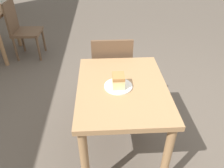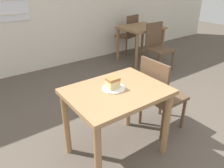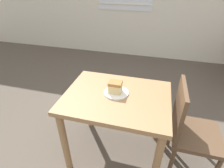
# 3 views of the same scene
# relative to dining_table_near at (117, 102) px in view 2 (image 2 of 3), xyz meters

# --- Properties ---
(ground_plane) EXTENTS (14.00, 14.00, 0.00)m
(ground_plane) POSITION_rel_dining_table_near_xyz_m (0.14, -0.36, -0.61)
(ground_plane) COLOR brown
(dining_table_near) EXTENTS (0.89, 0.68, 0.73)m
(dining_table_near) POSITION_rel_dining_table_near_xyz_m (0.00, 0.00, 0.00)
(dining_table_near) COLOR #9E754C
(dining_table_near) RESTS_ON ground_plane
(dining_table_far) EXTENTS (0.81, 0.70, 0.72)m
(dining_table_far) POSITION_rel_dining_table_near_xyz_m (2.04, 1.91, -0.01)
(dining_table_far) COLOR olive
(dining_table_far) RESTS_ON ground_plane
(chair_near_window) EXTENTS (0.41, 0.41, 0.88)m
(chair_near_window) POSITION_rel_dining_table_near_xyz_m (0.64, 0.05, -0.14)
(chair_near_window) COLOR brown
(chair_near_window) RESTS_ON ground_plane
(chair_far_corner) EXTENTS (0.42, 0.42, 0.88)m
(chair_far_corner) POSITION_rel_dining_table_near_xyz_m (1.99, 1.36, -0.14)
(chair_far_corner) COLOR brown
(chair_far_corner) RESTS_ON ground_plane
(chair_far_opposite) EXTENTS (0.49, 0.49, 0.88)m
(chair_far_opposite) POSITION_rel_dining_table_near_xyz_m (2.17, 2.45, -0.14)
(chair_far_opposite) COLOR brown
(chair_far_opposite) RESTS_ON ground_plane
(plate) EXTENTS (0.21, 0.21, 0.01)m
(plate) POSITION_rel_dining_table_near_xyz_m (-0.01, 0.03, 0.13)
(plate) COLOR white
(plate) RESTS_ON dining_table_near
(cake_slice) EXTENTS (0.11, 0.09, 0.10)m
(cake_slice) POSITION_rel_dining_table_near_xyz_m (-0.02, 0.03, 0.19)
(cake_slice) COLOR #E5CC89
(cake_slice) RESTS_ON plate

